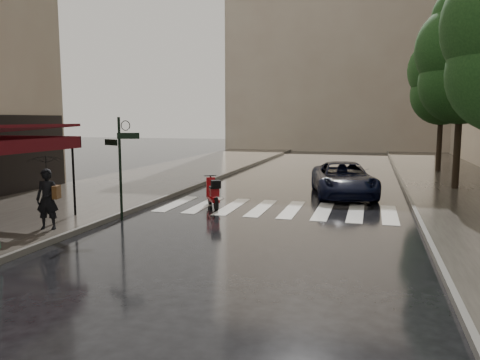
% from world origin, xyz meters
% --- Properties ---
extents(ground, '(120.00, 120.00, 0.00)m').
position_xyz_m(ground, '(0.00, 0.00, 0.00)').
color(ground, black).
rests_on(ground, ground).
extents(sidewalk_near, '(6.00, 60.00, 0.12)m').
position_xyz_m(sidewalk_near, '(-4.50, 12.00, 0.06)').
color(sidewalk_near, '#38332D').
rests_on(sidewalk_near, ground).
extents(sidewalk_far, '(5.50, 60.00, 0.12)m').
position_xyz_m(sidewalk_far, '(10.25, 12.00, 0.06)').
color(sidewalk_far, '#38332D').
rests_on(sidewalk_far, ground).
extents(curb_near, '(0.12, 60.00, 0.16)m').
position_xyz_m(curb_near, '(-1.45, 12.00, 0.07)').
color(curb_near, '#595651').
rests_on(curb_near, ground).
extents(curb_far, '(0.12, 60.00, 0.16)m').
position_xyz_m(curb_far, '(7.45, 12.00, 0.07)').
color(curb_far, '#595651').
rests_on(curb_far, ground).
extents(crosswalk, '(7.85, 3.20, 0.01)m').
position_xyz_m(crosswalk, '(2.98, 6.00, 0.01)').
color(crosswalk, silver).
rests_on(crosswalk, ground).
extents(signpost, '(1.17, 0.29, 3.10)m').
position_xyz_m(signpost, '(-1.19, 3.00, 1.83)').
color(signpost, black).
rests_on(signpost, ground).
extents(backdrop_building, '(22.00, 6.00, 20.00)m').
position_xyz_m(backdrop_building, '(3.00, 38.00, 10.00)').
color(backdrop_building, tan).
rests_on(backdrop_building, ground).
extents(tree_mid, '(3.80, 3.80, 8.34)m').
position_xyz_m(tree_mid, '(9.50, 12.00, 5.59)').
color(tree_mid, black).
rests_on(tree_mid, sidewalk_far).
extents(tree_far, '(3.80, 3.80, 8.16)m').
position_xyz_m(tree_far, '(9.70, 19.00, 5.46)').
color(tree_far, black).
rests_on(tree_far, sidewalk_far).
extents(pedestrian_with_umbrella, '(1.18, 1.19, 2.43)m').
position_xyz_m(pedestrian_with_umbrella, '(-2.21, 0.97, 1.74)').
color(pedestrian_with_umbrella, black).
rests_on(pedestrian_with_umbrella, sidewalk_near).
extents(scooter, '(0.93, 1.46, 1.06)m').
position_xyz_m(scooter, '(0.83, 5.62, 0.49)').
color(scooter, black).
rests_on(scooter, ground).
extents(parked_car, '(3.13, 5.17, 1.34)m').
position_xyz_m(parked_car, '(4.99, 9.47, 0.67)').
color(parked_car, black).
rests_on(parked_car, ground).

